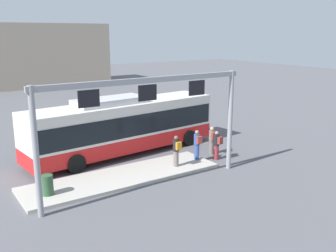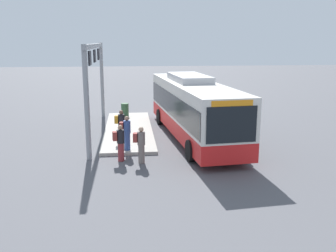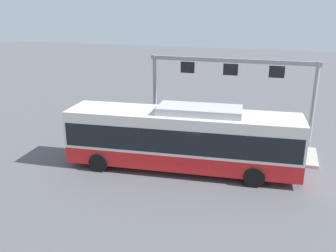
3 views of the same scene
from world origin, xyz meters
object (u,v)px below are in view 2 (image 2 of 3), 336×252
person_boarding (141,144)px  person_waiting_near (126,132)px  person_waiting_mid (121,125)px  bus_main (193,106)px  person_waiting_far (120,142)px  trash_bin (125,110)px

person_boarding → person_waiting_near: size_ratio=1.00×
person_waiting_near → person_waiting_mid: bearing=106.7°
bus_main → person_waiting_far: 5.59m
person_waiting_near → trash_bin: person_waiting_near is taller
person_waiting_near → person_waiting_mid: size_ratio=1.00×
person_waiting_far → person_waiting_near: bearing=68.0°
person_boarding → person_waiting_far: bearing=165.8°
bus_main → person_waiting_near: size_ratio=7.21×
bus_main → person_boarding: 5.30m
bus_main → person_waiting_mid: size_ratio=7.21×
person_waiting_far → person_boarding: bearing=-32.4°
bus_main → person_waiting_far: size_ratio=7.21×
person_boarding → trash_bin: (-9.99, -0.79, -0.28)m
bus_main → person_boarding: bearing=-41.2°
person_boarding → person_waiting_mid: person_waiting_mid is taller
trash_bin → person_waiting_mid: bearing=-1.1°
person_boarding → person_waiting_far: 1.00m
bus_main → person_waiting_mid: 4.17m
person_waiting_near → person_waiting_far: size_ratio=1.00×
person_waiting_near → person_waiting_far: 1.24m
trash_bin → person_waiting_near: bearing=1.1°
person_waiting_far → trash_bin: bearing=80.8°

